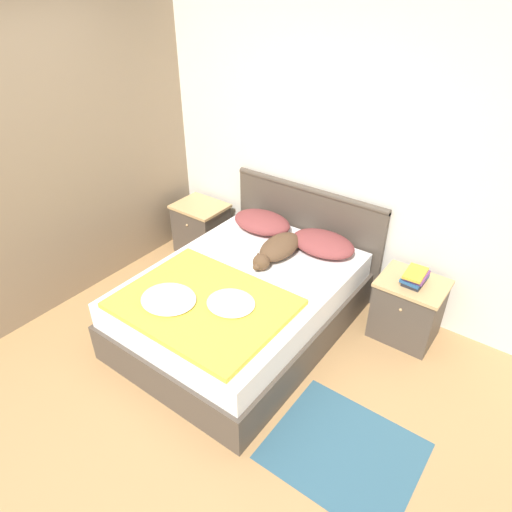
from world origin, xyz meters
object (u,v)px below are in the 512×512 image
object	(u,v)px
nightstand_left	(202,228)
book_stack	(415,277)
nightstand_right	(407,309)
pillow_left	(262,222)
pillow_right	(323,243)
dog	(278,249)
bed	(242,304)

from	to	relation	value
nightstand_left	book_stack	xyz separation A→B (m)	(2.25, -0.01, 0.32)
nightstand_right	pillow_left	bearing A→B (deg)	-179.12
pillow_right	dog	distance (m)	0.40
dog	nightstand_left	bearing A→B (deg)	164.80
bed	dog	xyz separation A→B (m)	(0.06, 0.42, 0.35)
nightstand_left	book_stack	world-z (taller)	book_stack
pillow_left	pillow_right	size ratio (longest dim) A/B	1.00
bed	pillow_right	size ratio (longest dim) A/B	3.40
nightstand_left	dog	size ratio (longest dim) A/B	0.81
pillow_right	dog	size ratio (longest dim) A/B	0.84
nightstand_right	bed	bearing A→B (deg)	-146.49
pillow_right	book_stack	world-z (taller)	pillow_right
pillow_left	nightstand_left	bearing A→B (deg)	178.42
nightstand_right	dog	xyz separation A→B (m)	(-1.06, -0.32, 0.34)
bed	nightstand_left	size ratio (longest dim) A/B	3.55
book_stack	nightstand_left	bearing A→B (deg)	179.82
bed	book_stack	distance (m)	1.38
pillow_left	dog	size ratio (longest dim) A/B	0.84
nightstand_left	pillow_left	xyz separation A→B (m)	(0.80, -0.02, 0.34)
bed	dog	bearing A→B (deg)	82.05
pillow_left	book_stack	world-z (taller)	pillow_left
nightstand_left	nightstand_right	size ratio (longest dim) A/B	1.00
pillow_left	pillow_right	xyz separation A→B (m)	(0.64, 0.00, 0.00)
dog	book_stack	xyz separation A→B (m)	(1.07, 0.31, -0.02)
bed	pillow_left	size ratio (longest dim) A/B	3.40
pillow_right	book_stack	bearing A→B (deg)	1.08
dog	nightstand_right	bearing A→B (deg)	16.80
bed	book_stack	world-z (taller)	book_stack
pillow_left	dog	world-z (taller)	dog
nightstand_right	dog	size ratio (longest dim) A/B	0.81
nightstand_left	dog	xyz separation A→B (m)	(1.18, -0.32, 0.34)
dog	book_stack	bearing A→B (deg)	16.39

